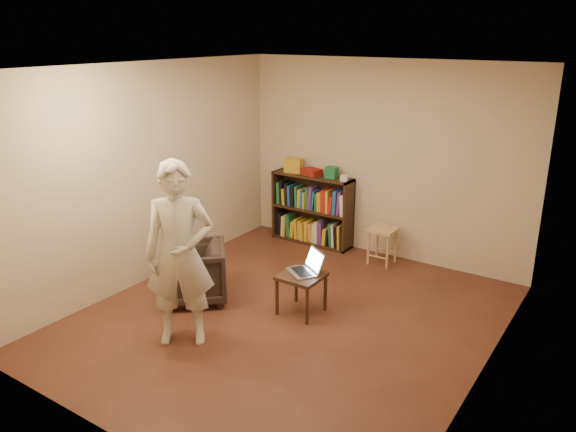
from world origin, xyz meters
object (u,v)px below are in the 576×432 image
Objects in this scene: stool at (383,235)px; person at (180,255)px; laptop at (307,267)px; armchair at (193,272)px; side_table at (301,281)px; bookshelf at (312,213)px.

person is (-0.81, -2.85, 0.51)m from stool.
laptop is at bearing 23.81° from person.
armchair is 1.26m from side_table.
armchair is at bearing -161.29° from side_table.
bookshelf is at bearing 118.25° from side_table.
person is (0.53, -0.72, 0.58)m from armchair.
bookshelf reaches higher than side_table.
armchair is at bearing 89.38° from person.
armchair is (-0.17, -2.30, -0.11)m from bookshelf.
laptop is (1.03, -1.81, 0.06)m from bookshelf.
bookshelf is at bearing 171.95° from stool.
stool is at bearing 84.85° from side_table.
laptop is (0.02, 0.08, 0.13)m from side_table.
stool is at bearing 118.40° from laptop.
side_table is 0.98× the size of laptop.
side_table is at bearing 67.32° from armchair.
side_table is 1.41m from person.
bookshelf is 2.09m from laptop.
person reaches higher than laptop.
side_table is 0.25× the size of person.
armchair is 1.60× the size of side_table.
stool is (1.17, -0.17, -0.04)m from bookshelf.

